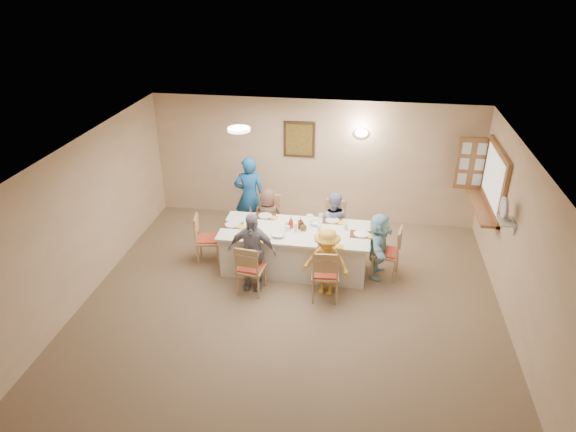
% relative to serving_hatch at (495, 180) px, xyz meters
% --- Properties ---
extents(ground, '(7.00, 7.00, 0.00)m').
position_rel_serving_hatch_xyz_m(ground, '(-3.21, -2.40, -1.50)').
color(ground, brown).
extents(room_walls, '(7.00, 7.00, 7.00)m').
position_rel_serving_hatch_xyz_m(room_walls, '(-3.21, -2.40, 0.01)').
color(room_walls, tan).
rests_on(room_walls, ground).
extents(wall_picture, '(0.62, 0.05, 0.72)m').
position_rel_serving_hatch_xyz_m(wall_picture, '(-3.51, 1.06, 0.20)').
color(wall_picture, '#412916').
rests_on(wall_picture, room_walls).
extents(wall_sconce, '(0.26, 0.09, 0.18)m').
position_rel_serving_hatch_xyz_m(wall_sconce, '(-2.31, 1.04, 0.40)').
color(wall_sconce, white).
rests_on(wall_sconce, room_walls).
extents(ceiling_light, '(0.36, 0.36, 0.05)m').
position_rel_serving_hatch_xyz_m(ceiling_light, '(-4.21, -0.90, 0.97)').
color(ceiling_light, white).
rests_on(ceiling_light, room_walls).
extents(serving_hatch, '(0.06, 1.50, 1.15)m').
position_rel_serving_hatch_xyz_m(serving_hatch, '(0.00, 0.00, 0.00)').
color(serving_hatch, brown).
rests_on(serving_hatch, room_walls).
extents(hatch_sill, '(0.30, 1.50, 0.05)m').
position_rel_serving_hatch_xyz_m(hatch_sill, '(-0.12, 0.00, -0.53)').
color(hatch_sill, brown).
rests_on(hatch_sill, room_walls).
extents(shutter_door, '(0.55, 0.04, 1.00)m').
position_rel_serving_hatch_xyz_m(shutter_door, '(-0.26, 0.76, 0.00)').
color(shutter_door, brown).
rests_on(shutter_door, room_walls).
extents(fan_shelf, '(0.22, 0.36, 0.03)m').
position_rel_serving_hatch_xyz_m(fan_shelf, '(-0.08, -1.35, -0.10)').
color(fan_shelf, white).
rests_on(fan_shelf, room_walls).
extents(desk_fan, '(0.30, 0.30, 0.28)m').
position_rel_serving_hatch_xyz_m(desk_fan, '(-0.11, -1.35, 0.05)').
color(desk_fan, '#A5A5A8').
rests_on(desk_fan, fan_shelf).
extents(dining_table, '(2.53, 1.07, 0.76)m').
position_rel_serving_hatch_xyz_m(dining_table, '(-3.30, -0.92, -1.12)').
color(dining_table, white).
rests_on(dining_table, ground).
extents(chair_back_left, '(0.50, 0.50, 0.93)m').
position_rel_serving_hatch_xyz_m(chair_back_left, '(-3.90, -0.12, -1.03)').
color(chair_back_left, tan).
rests_on(chair_back_left, ground).
extents(chair_back_right, '(0.48, 0.48, 0.91)m').
position_rel_serving_hatch_xyz_m(chair_back_right, '(-2.70, -0.12, -1.05)').
color(chair_back_right, tan).
rests_on(chair_back_right, ground).
extents(chair_front_left, '(0.47, 0.47, 0.90)m').
position_rel_serving_hatch_xyz_m(chair_front_left, '(-3.90, -1.72, -1.05)').
color(chair_front_left, tan).
rests_on(chair_front_left, ground).
extents(chair_front_right, '(0.48, 0.48, 0.93)m').
position_rel_serving_hatch_xyz_m(chair_front_right, '(-2.70, -1.72, -1.03)').
color(chair_front_right, tan).
rests_on(chair_front_right, ground).
extents(chair_left_end, '(0.50, 0.50, 0.90)m').
position_rel_serving_hatch_xyz_m(chair_left_end, '(-4.85, -0.92, -1.05)').
color(chair_left_end, tan).
rests_on(chair_left_end, ground).
extents(chair_right_end, '(0.52, 0.52, 0.94)m').
position_rel_serving_hatch_xyz_m(chair_right_end, '(-1.75, -0.92, -1.03)').
color(chair_right_end, tan).
rests_on(chair_right_end, ground).
extents(diner_back_left, '(0.68, 0.54, 1.18)m').
position_rel_serving_hatch_xyz_m(diner_back_left, '(-3.90, -0.24, -0.91)').
color(diner_back_left, brown).
rests_on(diner_back_left, ground).
extents(diner_back_right, '(0.71, 0.63, 1.18)m').
position_rel_serving_hatch_xyz_m(diner_back_right, '(-2.70, -0.24, -0.91)').
color(diner_back_right, '#9095C7').
rests_on(diner_back_right, ground).
extents(diner_front_left, '(0.82, 0.38, 1.36)m').
position_rel_serving_hatch_xyz_m(diner_front_left, '(-3.90, -1.60, -0.82)').
color(diner_front_left, gray).
rests_on(diner_front_left, ground).
extents(diner_front_right, '(0.91, 0.70, 1.17)m').
position_rel_serving_hatch_xyz_m(diner_front_right, '(-2.70, -1.60, -0.91)').
color(diner_front_right, gold).
rests_on(diner_front_right, ground).
extents(diner_right_end, '(1.16, 0.62, 1.16)m').
position_rel_serving_hatch_xyz_m(diner_right_end, '(-1.88, -0.92, -0.92)').
color(diner_right_end, '#9BD9EC').
rests_on(diner_right_end, ground).
extents(caregiver, '(0.71, 0.57, 1.59)m').
position_rel_serving_hatch_xyz_m(caregiver, '(-4.35, 0.23, -0.70)').
color(caregiver, '#185297').
rests_on(caregiver, ground).
extents(placemat_fl, '(0.37, 0.28, 0.01)m').
position_rel_serving_hatch_xyz_m(placemat_fl, '(-3.90, -1.34, -0.74)').
color(placemat_fl, '#472B19').
rests_on(placemat_fl, dining_table).
extents(plate_fl, '(0.22, 0.22, 0.01)m').
position_rel_serving_hatch_xyz_m(plate_fl, '(-3.90, -1.34, -0.73)').
color(plate_fl, white).
rests_on(plate_fl, dining_table).
extents(napkin_fl, '(0.14, 0.14, 0.01)m').
position_rel_serving_hatch_xyz_m(napkin_fl, '(-3.72, -1.39, -0.73)').
color(napkin_fl, yellow).
rests_on(napkin_fl, dining_table).
extents(placemat_fr, '(0.33, 0.24, 0.01)m').
position_rel_serving_hatch_xyz_m(placemat_fr, '(-2.70, -1.34, -0.74)').
color(placemat_fr, '#472B19').
rests_on(placemat_fr, dining_table).
extents(plate_fr, '(0.26, 0.26, 0.02)m').
position_rel_serving_hatch_xyz_m(plate_fr, '(-2.70, -1.34, -0.73)').
color(plate_fr, white).
rests_on(plate_fr, dining_table).
extents(napkin_fr, '(0.14, 0.14, 0.01)m').
position_rel_serving_hatch_xyz_m(napkin_fr, '(-2.52, -1.39, -0.73)').
color(napkin_fr, yellow).
rests_on(napkin_fr, dining_table).
extents(placemat_bl, '(0.37, 0.28, 0.01)m').
position_rel_serving_hatch_xyz_m(placemat_bl, '(-3.90, -0.50, -0.74)').
color(placemat_bl, '#472B19').
rests_on(placemat_bl, dining_table).
extents(plate_bl, '(0.24, 0.24, 0.02)m').
position_rel_serving_hatch_xyz_m(plate_bl, '(-3.90, -0.50, -0.73)').
color(plate_bl, white).
rests_on(plate_bl, dining_table).
extents(napkin_bl, '(0.13, 0.13, 0.01)m').
position_rel_serving_hatch_xyz_m(napkin_bl, '(-3.72, -0.55, -0.73)').
color(napkin_bl, yellow).
rests_on(napkin_bl, dining_table).
extents(placemat_br, '(0.34, 0.25, 0.01)m').
position_rel_serving_hatch_xyz_m(placemat_br, '(-2.70, -0.50, -0.74)').
color(placemat_br, '#472B19').
rests_on(placemat_br, dining_table).
extents(plate_br, '(0.24, 0.24, 0.01)m').
position_rel_serving_hatch_xyz_m(plate_br, '(-2.70, -0.50, -0.73)').
color(plate_br, white).
rests_on(plate_br, dining_table).
extents(napkin_br, '(0.14, 0.14, 0.01)m').
position_rel_serving_hatch_xyz_m(napkin_br, '(-2.52, -0.55, -0.73)').
color(napkin_br, yellow).
rests_on(napkin_br, dining_table).
extents(placemat_le, '(0.36, 0.27, 0.01)m').
position_rel_serving_hatch_xyz_m(placemat_le, '(-4.40, -0.92, -0.74)').
color(placemat_le, '#472B19').
rests_on(placemat_le, dining_table).
extents(plate_le, '(0.25, 0.25, 0.02)m').
position_rel_serving_hatch_xyz_m(plate_le, '(-4.40, -0.92, -0.73)').
color(plate_le, white).
rests_on(plate_le, dining_table).
extents(napkin_le, '(0.14, 0.14, 0.01)m').
position_rel_serving_hatch_xyz_m(napkin_le, '(-4.22, -0.97, -0.73)').
color(napkin_le, yellow).
rests_on(napkin_le, dining_table).
extents(placemat_re, '(0.38, 0.28, 0.01)m').
position_rel_serving_hatch_xyz_m(placemat_re, '(-2.18, -0.92, -0.74)').
color(placemat_re, '#472B19').
rests_on(placemat_re, dining_table).
extents(plate_re, '(0.26, 0.26, 0.02)m').
position_rel_serving_hatch_xyz_m(plate_re, '(-2.18, -0.92, -0.73)').
color(plate_re, white).
rests_on(plate_re, dining_table).
extents(napkin_re, '(0.15, 0.15, 0.01)m').
position_rel_serving_hatch_xyz_m(napkin_re, '(-2.00, -0.97, -0.73)').
color(napkin_re, yellow).
rests_on(napkin_re, dining_table).
extents(teacup_a, '(0.13, 0.13, 0.08)m').
position_rel_serving_hatch_xyz_m(teacup_a, '(-4.10, -1.25, -0.70)').
color(teacup_a, white).
rests_on(teacup_a, dining_table).
extents(teacup_b, '(0.14, 0.14, 0.08)m').
position_rel_serving_hatch_xyz_m(teacup_b, '(-2.91, -0.43, -0.70)').
color(teacup_b, white).
rests_on(teacup_b, dining_table).
extents(bowl_a, '(0.29, 0.29, 0.06)m').
position_rel_serving_hatch_xyz_m(bowl_a, '(-3.54, -1.20, -0.71)').
color(bowl_a, white).
rests_on(bowl_a, dining_table).
extents(bowl_b, '(0.34, 0.34, 0.06)m').
position_rel_serving_hatch_xyz_m(bowl_b, '(-2.99, -0.68, -0.71)').
color(bowl_b, white).
rests_on(bowl_b, dining_table).
extents(condiment_ketchup, '(0.12, 0.12, 0.21)m').
position_rel_serving_hatch_xyz_m(condiment_ketchup, '(-3.38, -0.87, -0.63)').
color(condiment_ketchup, red).
rests_on(condiment_ketchup, dining_table).
extents(condiment_brown, '(0.13, 0.14, 0.20)m').
position_rel_serving_hatch_xyz_m(condiment_brown, '(-3.22, -0.85, -0.64)').
color(condiment_brown, '#593917').
rests_on(condiment_brown, dining_table).
extents(condiment_malt, '(0.14, 0.14, 0.15)m').
position_rel_serving_hatch_xyz_m(condiment_malt, '(-3.16, -0.92, -0.66)').
color(condiment_malt, '#593917').
rests_on(condiment_malt, dining_table).
extents(drinking_glass, '(0.07, 0.07, 0.11)m').
position_rel_serving_hatch_xyz_m(drinking_glass, '(-3.45, -0.87, -0.68)').
color(drinking_glass, silver).
rests_on(drinking_glass, dining_table).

